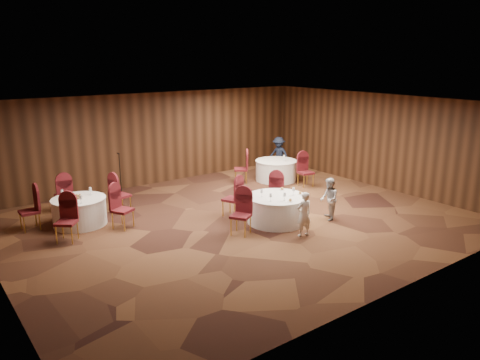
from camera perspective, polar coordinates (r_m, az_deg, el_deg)
ground at (r=12.95m, az=-0.18°, el=-5.03°), size 12.00×12.00×0.00m
room_shell at (r=12.42m, az=-0.19°, el=3.52°), size 12.00×12.00×12.00m
table_main at (r=12.80m, az=4.50°, el=-3.54°), size 1.63×1.63×0.74m
table_left at (r=13.29m, az=-18.98°, el=-3.63°), size 1.42×1.42×0.74m
table_right at (r=17.10m, az=4.42°, el=1.20°), size 1.51×1.51×0.74m
chairs_main at (r=12.99m, az=1.40°, el=-2.64°), size 2.87×1.99×1.00m
chairs_left at (r=13.30m, az=-18.80°, el=-3.03°), size 3.07×2.97×1.00m
chairs_right at (r=16.51m, az=4.02°, el=1.16°), size 2.18×2.41×1.00m
tabletop_main at (r=12.62m, az=5.41°, el=-1.63°), size 1.17×1.10×0.22m
tabletop_left at (r=13.16m, az=-19.14°, el=-1.79°), size 0.77×0.88×0.22m
tabletop_right at (r=16.91m, az=5.40°, el=2.84°), size 0.08×0.08×0.22m
mic_stand at (r=15.32m, az=-14.31°, el=-0.67°), size 0.24×0.24×1.48m
woman_a at (r=11.83m, az=7.80°, el=-4.15°), size 0.46×0.33×1.16m
woman_b at (r=13.13m, az=10.79°, el=-2.30°), size 0.70×0.73×1.18m
man_c at (r=18.32m, az=4.74°, el=3.13°), size 0.73×0.99×1.38m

